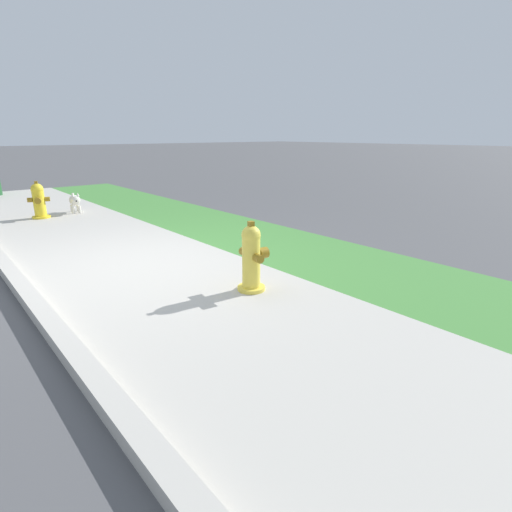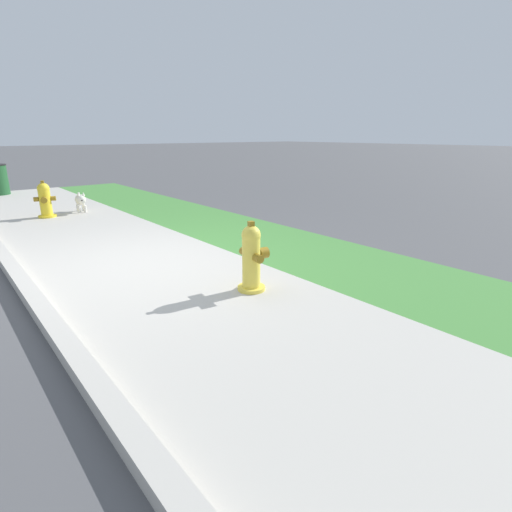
{
  "view_description": "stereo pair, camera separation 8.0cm",
  "coord_description": "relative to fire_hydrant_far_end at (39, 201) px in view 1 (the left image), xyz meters",
  "views": [
    {
      "loc": [
        4.66,
        -1.99,
        1.62
      ],
      "look_at": [
        1.63,
        0.6,
        0.4
      ],
      "focal_mm": 28.0,
      "sensor_mm": 36.0,
      "label": 1
    },
    {
      "loc": [
        4.71,
        -1.92,
        1.62
      ],
      "look_at": [
        1.63,
        0.6,
        0.4
      ],
      "focal_mm": 28.0,
      "sensor_mm": 36.0,
      "label": 2
    }
  ],
  "objects": [
    {
      "name": "fire_hydrant_far_end",
      "position": [
        0.0,
        0.0,
        0.0
      ],
      "size": [
        0.39,
        0.41,
        0.74
      ],
      "rotation": [
        0.0,
        0.0,
        4.4
      ],
      "color": "yellow",
      "rests_on": "ground"
    },
    {
      "name": "small_white_dog",
      "position": [
        -0.12,
        0.71,
        -0.09
      ],
      "size": [
        0.56,
        0.28,
        0.46
      ],
      "rotation": [
        0.0,
        0.0,
        6.1
      ],
      "color": "silver",
      "rests_on": "ground"
    },
    {
      "name": "fire_hydrant_mid_block",
      "position": [
        5.67,
        0.75,
        0.01
      ],
      "size": [
        0.38,
        0.35,
        0.76
      ],
      "rotation": [
        0.0,
        0.0,
        6.14
      ],
      "color": "yellow",
      "rests_on": "ground"
    },
    {
      "name": "sidewalk_pavement",
      "position": [
        4.1,
        0.17,
        -0.35
      ],
      "size": [
        18.0,
        2.49,
        0.01
      ],
      "primitive_type": "cube",
      "color": "#BCB7AD",
      "rests_on": "ground"
    },
    {
      "name": "ground_plane",
      "position": [
        4.1,
        0.17,
        -0.35
      ],
      "size": [
        120.0,
        120.0,
        0.0
      ],
      "primitive_type": "plane",
      "color": "#515154"
    },
    {
      "name": "street_curb",
      "position": [
        4.1,
        -1.16,
        -0.29
      ],
      "size": [
        18.0,
        0.16,
        0.12
      ],
      "primitive_type": "cube",
      "color": "#BCB7AD",
      "rests_on": "ground"
    },
    {
      "name": "grass_verge",
      "position": [
        4.1,
        2.3,
        -0.35
      ],
      "size": [
        18.0,
        1.77,
        0.01
      ],
      "primitive_type": "cube",
      "color": "#47893D",
      "rests_on": "ground"
    }
  ]
}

